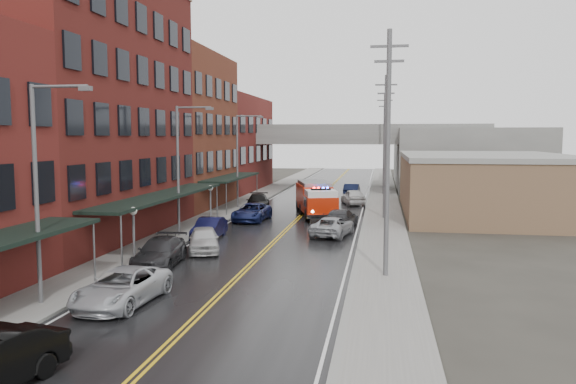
{
  "coord_description": "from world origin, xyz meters",
  "views": [
    {
      "loc": [
        6.91,
        -12.49,
        6.93
      ],
      "look_at": [
        0.36,
        26.84,
        3.0
      ],
      "focal_mm": 35.0,
      "sensor_mm": 36.0,
      "label": 1
    }
  ],
  "objects": [
    {
      "name": "globe_lamp_1",
      "position": [
        -6.4,
        16.0,
        2.31
      ],
      "size": [
        0.44,
        0.44,
        3.12
      ],
      "color": "#59595B",
      "rests_on": "ground"
    },
    {
      "name": "parked_car_left_5",
      "position": [
        -4.6,
        23.88,
        0.72
      ],
      "size": [
        1.62,
        4.38,
        1.43
      ],
      "primitive_type": "imported",
      "rotation": [
        0.0,
        0.0,
        0.02
      ],
      "color": "black",
      "rests_on": "ground"
    },
    {
      "name": "right_far_block",
      "position": [
        18.0,
        70.0,
        4.0
      ],
      "size": [
        18.0,
        30.0,
        8.0
      ],
      "primitive_type": "cube",
      "color": "slate",
      "rests_on": "ground"
    },
    {
      "name": "fire_truck",
      "position": [
        1.31,
        35.86,
        1.61
      ],
      "size": [
        4.87,
        8.53,
        2.97
      ],
      "rotation": [
        0.0,
        0.0,
        0.27
      ],
      "color": "#B62008",
      "rests_on": "ground"
    },
    {
      "name": "street_lamp_2",
      "position": [
        -6.55,
        40.0,
        5.19
      ],
      "size": [
        2.64,
        0.22,
        9.0
      ],
      "color": "#59595B",
      "rests_on": "ground"
    },
    {
      "name": "brick_building_far",
      "position": [
        -13.3,
        58.0,
        6.0
      ],
      "size": [
        9.0,
        20.0,
        12.0
      ],
      "primitive_type": "cube",
      "color": "maroon",
      "rests_on": "ground"
    },
    {
      "name": "parked_car_left_6",
      "position": [
        -3.6,
        32.32,
        0.73
      ],
      "size": [
        2.67,
        5.35,
        1.45
      ],
      "primitive_type": "imported",
      "rotation": [
        0.0,
        0.0,
        -0.05
      ],
      "color": "navy",
      "rests_on": "ground"
    },
    {
      "name": "globe_lamp_2",
      "position": [
        -6.4,
        30.0,
        2.31
      ],
      "size": [
        0.44,
        0.44,
        3.12
      ],
      "color": "#59595B",
      "rests_on": "ground"
    },
    {
      "name": "road",
      "position": [
        0.0,
        30.0,
        0.01
      ],
      "size": [
        11.0,
        160.0,
        0.02
      ],
      "primitive_type": "cube",
      "color": "black",
      "rests_on": "ground"
    },
    {
      "name": "street_lamp_0",
      "position": [
        -6.55,
        8.0,
        5.19
      ],
      "size": [
        2.64,
        0.22,
        9.0
      ],
      "color": "#59595B",
      "rests_on": "ground"
    },
    {
      "name": "utility_pole_1",
      "position": [
        7.2,
        35.0,
        6.31
      ],
      "size": [
        1.8,
        0.24,
        12.0
      ],
      "color": "#59595B",
      "rests_on": "ground"
    },
    {
      "name": "utility_pole_2",
      "position": [
        7.2,
        55.0,
        6.31
      ],
      "size": [
        1.8,
        0.24,
        12.0
      ],
      "color": "#59595B",
      "rests_on": "ground"
    },
    {
      "name": "curb_left",
      "position": [
        -5.65,
        30.0,
        0.07
      ],
      "size": [
        0.3,
        160.0,
        0.15
      ],
      "primitive_type": "cube",
      "color": "gray",
      "rests_on": "ground"
    },
    {
      "name": "parked_car_left_4",
      "position": [
        -3.6,
        19.63,
        0.75
      ],
      "size": [
        3.05,
        4.75,
        1.5
      ],
      "primitive_type": "imported",
      "rotation": [
        0.0,
        0.0,
        0.31
      ],
      "color": "#BCBCBC",
      "rests_on": "ground"
    },
    {
      "name": "parked_car_left_2",
      "position": [
        -3.6,
        8.76,
        0.73
      ],
      "size": [
        2.77,
        5.41,
        1.46
      ],
      "primitive_type": "imported",
      "rotation": [
        0.0,
        0.0,
        -0.07
      ],
      "color": "#B0B4B9",
      "rests_on": "ground"
    },
    {
      "name": "parked_car_right_2",
      "position": [
        4.14,
        44.77,
        0.81
      ],
      "size": [
        3.07,
        5.09,
        1.62
      ],
      "primitive_type": "imported",
      "rotation": [
        0.0,
        0.0,
        3.4
      ],
      "color": "silver",
      "rests_on": "ground"
    },
    {
      "name": "parked_car_right_3",
      "position": [
        3.6,
        52.2,
        0.78
      ],
      "size": [
        1.76,
        4.79,
        1.56
      ],
      "primitive_type": "imported",
      "rotation": [
        0.0,
        0.0,
        3.12
      ],
      "color": "black",
      "rests_on": "ground"
    },
    {
      "name": "brick_building_c",
      "position": [
        -13.3,
        40.5,
        7.5
      ],
      "size": [
        9.0,
        15.0,
        15.0
      ],
      "primitive_type": "cube",
      "color": "#5E2B1C",
      "rests_on": "ground"
    },
    {
      "name": "parked_car_right_0",
      "position": [
        3.6,
        26.4,
        0.68
      ],
      "size": [
        3.12,
        5.22,
        1.36
      ],
      "primitive_type": "imported",
      "rotation": [
        0.0,
        0.0,
        2.95
      ],
      "color": "#999BA0",
      "rests_on": "ground"
    },
    {
      "name": "utility_pole_0",
      "position": [
        7.2,
        15.0,
        6.31
      ],
      "size": [
        1.8,
        0.24,
        12.0
      ],
      "color": "#59595B",
      "rests_on": "ground"
    },
    {
      "name": "awning_2",
      "position": [
        -7.49,
        40.5,
        2.99
      ],
      "size": [
        2.6,
        13.0,
        3.09
      ],
      "color": "black",
      "rests_on": "ground"
    },
    {
      "name": "sidewalk_left",
      "position": [
        -7.3,
        30.0,
        0.07
      ],
      "size": [
        3.0,
        160.0,
        0.15
      ],
      "primitive_type": "cube",
      "color": "slate",
      "rests_on": "ground"
    },
    {
      "name": "sidewalk_right",
      "position": [
        7.3,
        30.0,
        0.07
      ],
      "size": [
        3.0,
        160.0,
        0.15
      ],
      "primitive_type": "cube",
      "color": "slate",
      "rests_on": "ground"
    },
    {
      "name": "awning_1",
      "position": [
        -7.49,
        23.0,
        2.99
      ],
      "size": [
        2.6,
        18.0,
        3.09
      ],
      "color": "black",
      "rests_on": "ground"
    },
    {
      "name": "brick_building_b",
      "position": [
        -13.3,
        23.0,
        9.0
      ],
      "size": [
        9.0,
        20.0,
        18.0
      ],
      "primitive_type": "cube",
      "color": "#591917",
      "rests_on": "ground"
    },
    {
      "name": "curb_right",
      "position": [
        5.65,
        30.0,
        0.07
      ],
      "size": [
        0.3,
        160.0,
        0.15
      ],
      "primitive_type": "cube",
      "color": "gray",
      "rests_on": "ground"
    },
    {
      "name": "parked_car_left_3",
      "position": [
        -4.79,
        15.7,
        0.74
      ],
      "size": [
        2.55,
        5.27,
        1.48
      ],
      "primitive_type": "imported",
      "rotation": [
        0.0,
        0.0,
        0.1
      ],
      "color": "#272729",
      "rests_on": "ground"
    },
    {
      "name": "parked_car_right_1",
      "position": [
        3.92,
        30.02,
        0.72
      ],
      "size": [
        2.62,
        5.21,
        1.45
      ],
      "primitive_type": "imported",
      "rotation": [
        0.0,
        0.0,
        3.02
      ],
      "color": "#29292B",
      "rests_on": "ground"
    },
    {
      "name": "street_lamp_1",
      "position": [
        -6.55,
        24.0,
        5.19
      ],
      "size": [
        2.64,
        0.22,
        9.0
      ],
      "color": "#59595B",
      "rests_on": "ground"
    },
    {
      "name": "overpass",
      "position": [
        0.0,
        62.0,
        5.99
      ],
      "size": [
        40.0,
        10.0,
        7.5
      ],
      "color": "slate",
      "rests_on": "ground"
    },
    {
      "name": "parked_car_left_7",
      "position": [
        -4.63,
        39.2,
        0.75
      ],
      "size": [
        2.89,
        5.41,
        1.49
      ],
      "primitive_type": "imported",
      "rotation": [
        0.0,
        0.0,
        0.16
      ],
      "color": "black",
      "rests_on": "ground"
    },
    {
      "name": "tan_building",
      "position": [
        16.0,
        40.0,
        2.5
      ],
      "size": [
        14.0,
        22.0,
        5.0
      ],
      "primitive_type": "cube",
      "color": "brown",
      "rests_on": "ground"
    }
  ]
}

